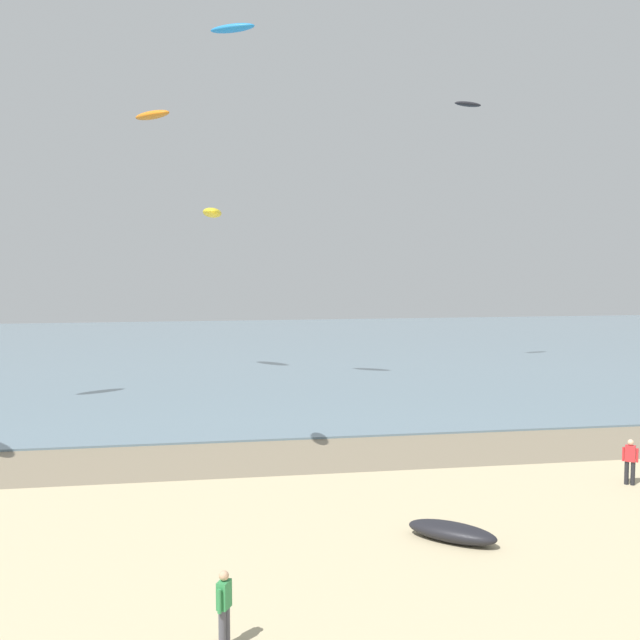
% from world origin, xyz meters
% --- Properties ---
extents(wet_sand_strip, '(120.00, 5.93, 0.01)m').
position_xyz_m(wet_sand_strip, '(0.00, 25.07, 0.00)').
color(wet_sand_strip, '#84755B').
rests_on(wet_sand_strip, ground).
extents(sea, '(160.00, 70.00, 0.10)m').
position_xyz_m(sea, '(0.00, 63.03, 0.05)').
color(sea, slate).
rests_on(sea, ground).
extents(person_right_flank, '(0.48, 0.39, 1.71)m').
position_xyz_m(person_right_flank, '(14.99, 18.68, 0.92)').
color(person_right_flank, '#232328').
rests_on(person_right_flank, ground).
extents(person_far_down_beach, '(0.36, 0.52, 1.71)m').
position_xyz_m(person_far_down_beach, '(-0.53, 8.79, 0.92)').
color(person_far_down_beach, '#4C4C56').
rests_on(person_far_down_beach, ground).
extents(grounded_kite, '(2.74, 2.65, 0.56)m').
position_xyz_m(grounded_kite, '(6.50, 14.15, 0.28)').
color(grounded_kite, black).
rests_on(grounded_kite, ground).
extents(kite_aloft_1, '(2.48, 1.45, 0.47)m').
position_xyz_m(kite_aloft_1, '(19.81, 49.29, 19.72)').
color(kite_aloft_1, black).
extents(kite_aloft_3, '(2.96, 2.42, 0.52)m').
position_xyz_m(kite_aloft_3, '(1.90, 40.30, 21.85)').
color(kite_aloft_3, '#2384D1').
extents(kite_aloft_4, '(0.79, 2.27, 0.46)m').
position_xyz_m(kite_aloft_4, '(-0.08, 23.60, 10.15)').
color(kite_aloft_4, yellow).
extents(kite_aloft_5, '(2.99, 3.36, 0.65)m').
position_xyz_m(kite_aloft_5, '(-2.98, 46.67, 17.78)').
color(kite_aloft_5, orange).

